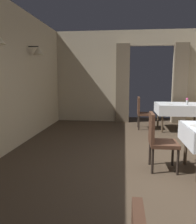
# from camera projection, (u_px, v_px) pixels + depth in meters

# --- Properties ---
(ground) EXTENTS (10.08, 10.08, 0.00)m
(ground) POSITION_uv_depth(u_px,v_px,m) (177.00, 172.00, 3.65)
(ground) COLOR #4C3D2D
(wall_back) EXTENTS (6.40, 0.27, 3.00)m
(wall_back) POSITION_uv_depth(u_px,v_px,m) (151.00, 77.00, 7.53)
(wall_back) COLOR beige
(wall_back) RESTS_ON ground
(dining_table_far) EXTENTS (1.32, 1.05, 0.75)m
(dining_table_far) POSITION_uv_depth(u_px,v_px,m) (180.00, 107.00, 6.50)
(dining_table_far) COLOR #4C3D2D
(dining_table_far) RESTS_ON ground
(chair_mid_left) EXTENTS (0.45, 0.44, 0.93)m
(chair_mid_left) POSITION_uv_depth(u_px,v_px,m) (159.00, 139.00, 3.68)
(chair_mid_left) COLOR black
(chair_mid_left) RESTS_ON ground
(chair_far_left) EXTENTS (0.45, 0.44, 0.93)m
(chair_far_left) POSITION_uv_depth(u_px,v_px,m) (143.00, 111.00, 6.65)
(chair_far_left) COLOR black
(chair_far_left) RESTS_ON ground
(flower_vase_far) EXTENTS (0.07, 0.07, 0.20)m
(flower_vase_far) POSITION_uv_depth(u_px,v_px,m) (187.00, 101.00, 6.17)
(flower_vase_far) COLOR silver
(flower_vase_far) RESTS_ON dining_table_far
(plate_far_b) EXTENTS (0.20, 0.20, 0.01)m
(plate_far_b) POSITION_uv_depth(u_px,v_px,m) (169.00, 104.00, 6.32)
(plate_far_b) COLOR white
(plate_far_b) RESTS_ON dining_table_far
(plate_far_c) EXTENTS (0.20, 0.20, 0.01)m
(plate_far_c) POSITION_uv_depth(u_px,v_px,m) (185.00, 103.00, 6.71)
(plate_far_c) COLOR white
(plate_far_c) RESTS_ON dining_table_far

